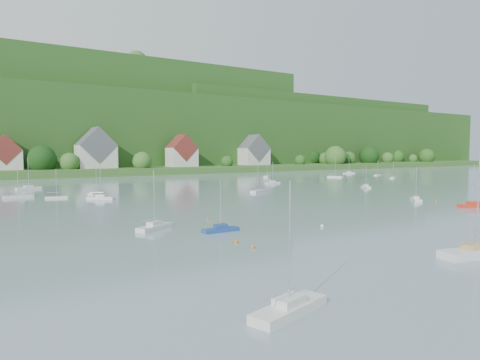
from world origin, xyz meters
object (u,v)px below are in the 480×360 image
object	(u,v)px
near_sailboat_1	(221,229)
near_sailboat_3	(416,199)
near_sailboat_2	(476,251)
near_sailboat_0	(289,307)
near_sailboat_5	(473,205)
near_sailboat_6	(154,226)

from	to	relation	value
near_sailboat_1	near_sailboat_3	world-z (taller)	near_sailboat_3
near_sailboat_2	near_sailboat_1	bearing A→B (deg)	131.08
near_sailboat_0	near_sailboat_5	world-z (taller)	near_sailboat_0
near_sailboat_0	near_sailboat_1	bearing A→B (deg)	52.61
near_sailboat_0	near_sailboat_2	world-z (taller)	near_sailboat_2
near_sailboat_5	near_sailboat_3	bearing A→B (deg)	107.04
near_sailboat_1	near_sailboat_5	world-z (taller)	near_sailboat_5
near_sailboat_2	near_sailboat_0	bearing A→B (deg)	-164.86
near_sailboat_0	near_sailboat_2	size ratio (longest dim) A/B	0.79
near_sailboat_3	near_sailboat_5	bearing A→B (deg)	-136.69
near_sailboat_1	near_sailboat_2	world-z (taller)	near_sailboat_2
near_sailboat_3	near_sailboat_0	bearing A→B (deg)	161.86
near_sailboat_0	near_sailboat_1	world-z (taller)	near_sailboat_0
near_sailboat_1	near_sailboat_5	distance (m)	51.88
near_sailboat_0	near_sailboat_5	bearing A→B (deg)	4.18
near_sailboat_0	near_sailboat_2	distance (m)	24.99
near_sailboat_5	near_sailboat_1	bearing A→B (deg)	-167.97
near_sailboat_6	near_sailboat_0	bearing A→B (deg)	-127.02
near_sailboat_3	near_sailboat_5	world-z (taller)	near_sailboat_5
near_sailboat_0	near_sailboat_3	world-z (taller)	near_sailboat_0
near_sailboat_6	near_sailboat_3	bearing A→B (deg)	-28.29
near_sailboat_1	near_sailboat_5	bearing A→B (deg)	-4.20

